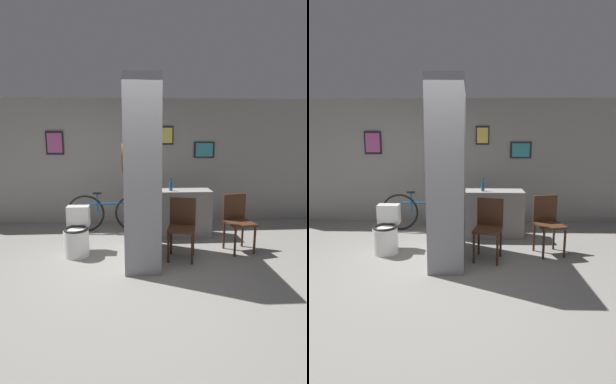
# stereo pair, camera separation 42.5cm
# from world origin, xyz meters

# --- Properties ---
(ground_plane) EXTENTS (14.00, 14.00, 0.00)m
(ground_plane) POSITION_xyz_m (0.00, 0.00, 0.00)
(ground_plane) COLOR gray
(wall_back) EXTENTS (8.00, 0.09, 2.60)m
(wall_back) POSITION_xyz_m (0.00, 2.63, 1.30)
(wall_back) COLOR gray
(wall_back) RESTS_ON ground_plane
(pillar_center) EXTENTS (0.52, 1.26, 2.60)m
(pillar_center) POSITION_xyz_m (0.13, 0.63, 1.30)
(pillar_center) COLOR gray
(pillar_center) RESTS_ON ground_plane
(counter_shelf) EXTENTS (1.28, 0.44, 0.86)m
(counter_shelf) POSITION_xyz_m (0.78, 1.65, 0.43)
(counter_shelf) COLOR gray
(counter_shelf) RESTS_ON ground_plane
(toilet) EXTENTS (0.39, 0.55, 0.74)m
(toilet) POSITION_xyz_m (-0.89, 0.83, 0.31)
(toilet) COLOR silver
(toilet) RESTS_ON ground_plane
(chair_near_pillar) EXTENTS (0.48, 0.48, 0.91)m
(chair_near_pillar) POSITION_xyz_m (0.73, 0.61, 0.52)
(chair_near_pillar) COLOR #422616
(chair_near_pillar) RESTS_ON ground_plane
(chair_by_doorway) EXTENTS (0.48, 0.48, 0.91)m
(chair_by_doorway) POSITION_xyz_m (1.68, 0.86, 0.52)
(chair_by_doorway) COLOR #422616
(chair_by_doorway) RESTS_ON ground_plane
(bicycle) EXTENTS (1.67, 0.42, 0.79)m
(bicycle) POSITION_xyz_m (-0.46, 1.96, 0.38)
(bicycle) COLOR black
(bicycle) RESTS_ON ground_plane
(bottle_tall) EXTENTS (0.06, 0.06, 0.25)m
(bottle_tall) POSITION_xyz_m (0.68, 1.59, 0.95)
(bottle_tall) COLOR #19598C
(bottle_tall) RESTS_ON counter_shelf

